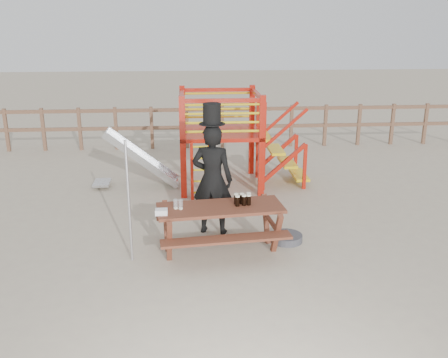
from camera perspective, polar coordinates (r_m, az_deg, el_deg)
ground at (r=7.83m, az=-0.12°, el=-8.92°), size 60.00×60.00×0.00m
back_fence at (r=14.26m, az=-2.22°, el=6.48°), size 15.09×0.09×1.20m
playground_fort at (r=10.86m, az=-0.87°, el=4.74°), size 4.71×1.84×2.10m
picnic_table at (r=7.84m, az=-0.42°, el=-5.05°), size 2.08×1.54×0.75m
man_with_hat at (r=8.36m, az=-1.34°, el=0.26°), size 0.79×0.62×2.24m
metal_pole at (r=7.49m, az=-10.82°, el=-2.65°), size 0.04×0.04×1.88m
parasol_base at (r=8.39m, az=7.16°, el=-6.69°), size 0.52×0.52×0.22m
paper_bag at (r=7.47m, az=-7.17°, el=-3.75°), size 0.18×0.14×0.08m
stout_pints at (r=7.79m, az=2.17°, el=-2.33°), size 0.27×0.19×0.17m
empty_glasses at (r=7.65m, az=-5.27°, el=-2.93°), size 0.14×0.09×0.15m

